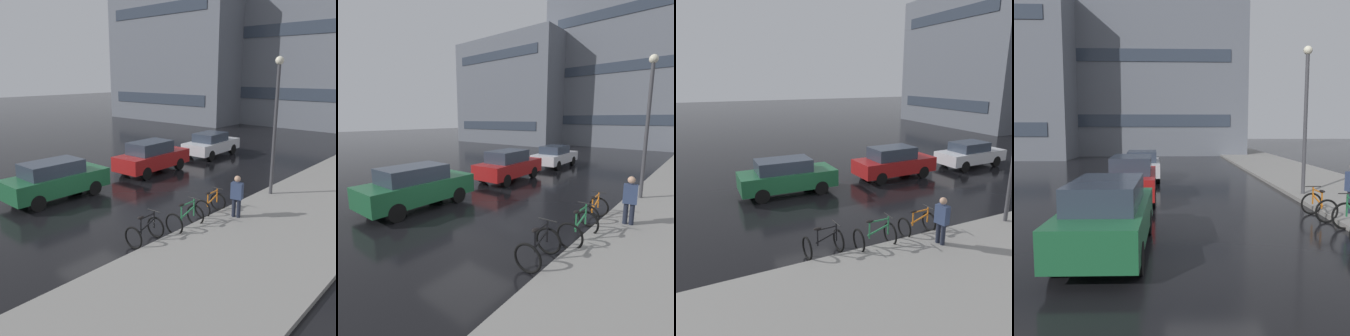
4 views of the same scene
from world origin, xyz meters
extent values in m
plane|color=black|center=(0.00, 0.00, 0.00)|extent=(140.00, 140.00, 0.00)
torus|color=black|center=(3.23, -0.17, 0.35)|extent=(0.71, 0.10, 0.70)
torus|color=black|center=(3.28, -1.20, 0.35)|extent=(0.71, 0.10, 0.70)
cube|color=black|center=(3.27, -0.86, 0.61)|extent=(0.04, 0.04, 0.51)
cube|color=black|center=(3.23, -0.25, 0.63)|extent=(0.04, 0.04, 0.56)
cube|color=black|center=(3.25, -0.56, 0.85)|extent=(0.07, 0.61, 0.04)
cube|color=black|center=(3.25, -0.58, 0.56)|extent=(0.07, 0.70, 0.25)
ellipsoid|color=black|center=(3.27, -0.86, 0.89)|extent=(0.15, 0.27, 0.07)
cylinder|color=black|center=(3.23, -0.25, 0.93)|extent=(0.50, 0.06, 0.03)
torus|color=black|center=(3.57, 1.45, 0.37)|extent=(0.75, 0.07, 0.75)
torus|color=black|center=(3.56, 0.34, 0.37)|extent=(0.75, 0.07, 0.75)
cube|color=#237042|center=(3.57, 0.70, 0.64)|extent=(0.04, 0.04, 0.54)
cube|color=#237042|center=(3.57, 1.37, 0.68)|extent=(0.04, 0.04, 0.60)
cube|color=#237042|center=(3.57, 1.04, 0.91)|extent=(0.04, 0.67, 0.04)
cube|color=#237042|center=(3.57, 1.01, 0.59)|extent=(0.04, 0.75, 0.27)
ellipsoid|color=black|center=(3.57, 0.70, 0.94)|extent=(0.14, 0.26, 0.07)
cylinder|color=black|center=(3.57, 1.37, 1.00)|extent=(0.50, 0.03, 0.03)
torus|color=black|center=(3.33, 3.19, 0.35)|extent=(0.69, 0.09, 0.69)
torus|color=black|center=(3.37, 2.14, 0.35)|extent=(0.69, 0.09, 0.69)
cube|color=orange|center=(3.36, 2.48, 0.59)|extent=(0.04, 0.04, 0.49)
cube|color=orange|center=(3.33, 3.11, 0.61)|extent=(0.04, 0.04, 0.54)
cube|color=orange|center=(3.35, 2.79, 0.82)|extent=(0.06, 0.63, 0.04)
cube|color=orange|center=(3.35, 2.77, 0.54)|extent=(0.06, 0.71, 0.26)
ellipsoid|color=black|center=(3.36, 2.48, 0.86)|extent=(0.15, 0.26, 0.07)
cylinder|color=black|center=(3.33, 3.11, 0.90)|extent=(0.50, 0.05, 0.03)
cube|color=#1E6038|center=(-2.48, -0.10, 0.70)|extent=(1.75, 4.30, 0.76)
cube|color=#2D3847|center=(-2.48, -0.27, 1.35)|extent=(1.42, 2.40, 0.55)
cylinder|color=black|center=(-3.21, 1.24, 0.32)|extent=(0.23, 0.64, 0.64)
cylinder|color=black|center=(-1.71, 1.22, 0.32)|extent=(0.23, 0.64, 0.64)
cylinder|color=black|center=(-3.24, -1.42, 0.32)|extent=(0.23, 0.64, 0.64)
cylinder|color=black|center=(-1.74, -1.43, 0.32)|extent=(0.23, 0.64, 0.64)
cube|color=#AD1919|center=(-2.50, 5.67, 0.69)|extent=(1.83, 4.31, 0.73)
cube|color=#2D3847|center=(-2.50, 5.50, 1.36)|extent=(1.47, 2.31, 0.61)
cylinder|color=black|center=(-3.30, 6.97, 0.32)|extent=(0.24, 0.65, 0.64)
cylinder|color=black|center=(-1.79, 7.02, 0.32)|extent=(0.24, 0.65, 0.64)
cylinder|color=black|center=(-3.22, 4.33, 0.32)|extent=(0.24, 0.65, 0.64)
cylinder|color=black|center=(-1.71, 4.38, 0.32)|extent=(0.24, 0.65, 0.64)
cube|color=silver|center=(-2.50, 11.09, 0.64)|extent=(1.93, 4.24, 0.64)
cube|color=#2D3847|center=(-2.50, 10.93, 1.23)|extent=(1.52, 2.09, 0.52)
cylinder|color=black|center=(-3.33, 12.35, 0.32)|extent=(0.25, 0.65, 0.64)
cylinder|color=black|center=(-1.79, 12.42, 0.32)|extent=(0.25, 0.65, 0.64)
cylinder|color=black|center=(-3.22, 9.77, 0.32)|extent=(0.25, 0.65, 0.64)
cylinder|color=black|center=(-1.67, 9.84, 0.32)|extent=(0.25, 0.65, 0.64)
cylinder|color=#1E2333|center=(4.31, 2.73, 0.41)|extent=(0.14, 0.14, 0.81)
cylinder|color=#1E2333|center=(4.49, 2.76, 0.41)|extent=(0.14, 0.14, 0.81)
cube|color=navy|center=(4.40, 2.75, 1.11)|extent=(0.44, 0.31, 0.59)
sphere|color=tan|center=(4.40, 2.75, 1.55)|extent=(0.22, 0.22, 0.22)
cube|color=slate|center=(-16.80, 26.48, 6.89)|extent=(15.21, 10.05, 13.78)
cube|color=#333D4C|center=(-16.80, 21.41, 2.48)|extent=(12.47, 0.06, 1.10)
cube|color=#333D4C|center=(-16.80, 21.41, 11.30)|extent=(12.47, 0.06, 1.10)
camera|label=1|loc=(10.84, -8.21, 5.10)|focal=40.00mm
camera|label=2|loc=(6.17, -5.63, 3.36)|focal=28.00mm
camera|label=3|loc=(11.41, -3.89, 5.08)|focal=35.00mm
camera|label=4|loc=(-1.15, -8.18, 2.78)|focal=40.00mm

